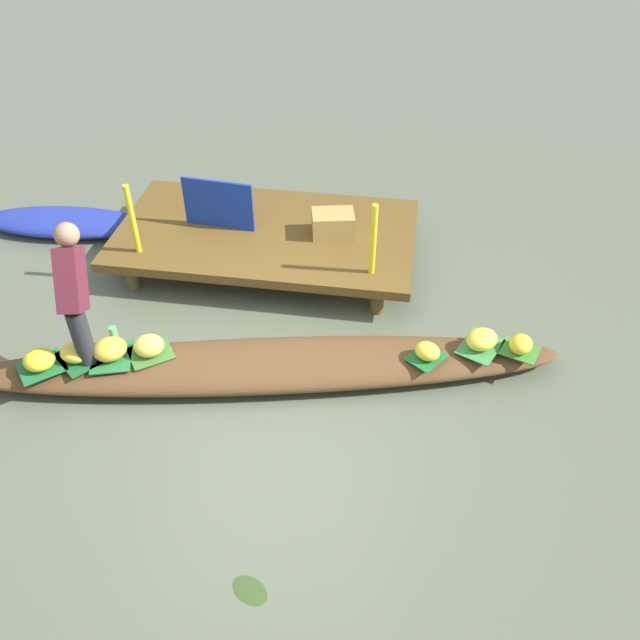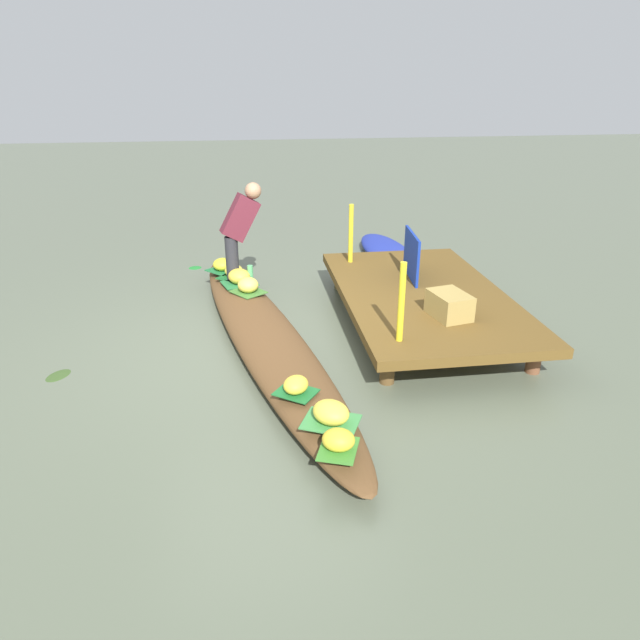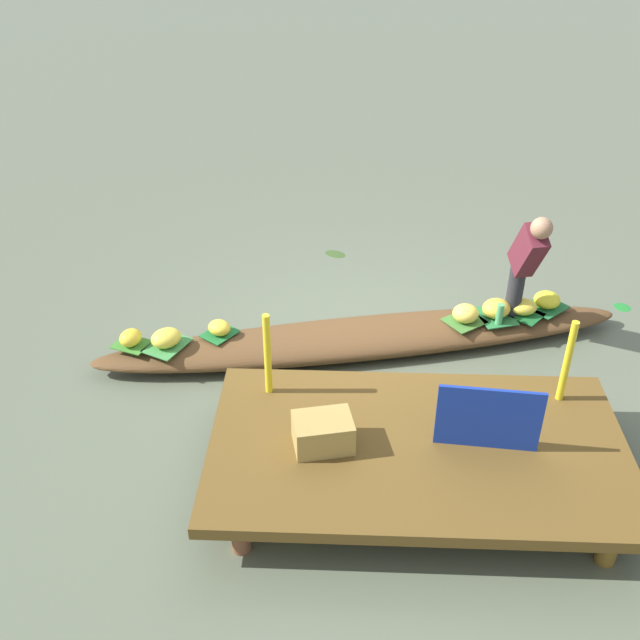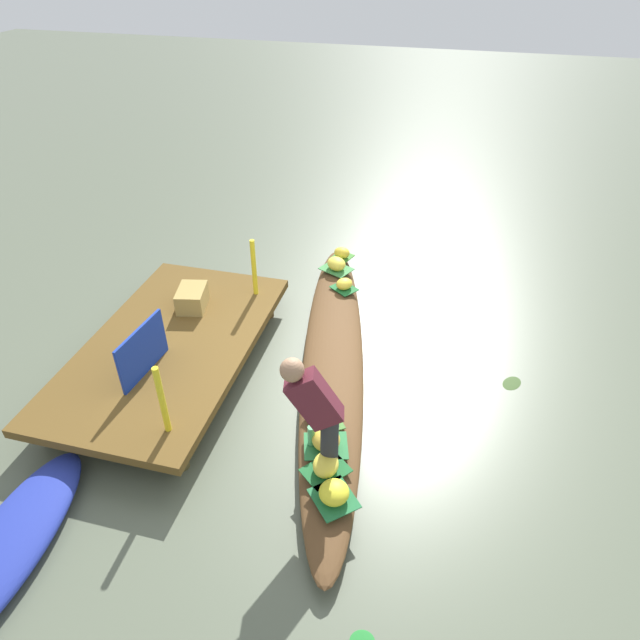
{
  "view_description": "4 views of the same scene",
  "coord_description": "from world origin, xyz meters",
  "px_view_note": "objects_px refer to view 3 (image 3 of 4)",
  "views": [
    {
      "loc": [
        1.13,
        -4.08,
        4.13
      ],
      "look_at": [
        0.42,
        0.42,
        0.36
      ],
      "focal_mm": 36.73,
      "sensor_mm": 36.0,
      "label": 1
    },
    {
      "loc": [
        5.44,
        -0.19,
        2.67
      ],
      "look_at": [
        0.42,
        0.52,
        0.47
      ],
      "focal_mm": 32.22,
      "sensor_mm": 36.0,
      "label": 2
    },
    {
      "loc": [
        0.19,
        6.03,
        4.24
      ],
      "look_at": [
        0.43,
        0.22,
        0.47
      ],
      "focal_mm": 41.43,
      "sensor_mm": 36.0,
      "label": 3
    },
    {
      "loc": [
        -4.75,
        -1.07,
        4.26
      ],
      "look_at": [
        0.22,
        0.21,
        0.56
      ],
      "focal_mm": 31.47,
      "sensor_mm": 36.0,
      "label": 4
    }
  ],
  "objects_px": {
    "market_banner": "(489,418)",
    "water_bottle": "(500,314)",
    "banana_bunch_2": "(523,307)",
    "produce_crate": "(323,432)",
    "banana_bunch_4": "(131,338)",
    "vendor_person": "(526,259)",
    "banana_bunch_5": "(465,313)",
    "banana_bunch_0": "(219,328)",
    "banana_bunch_1": "(547,300)",
    "banana_bunch_6": "(166,338)",
    "vendor_boat": "(364,338)",
    "banana_bunch_3": "(496,308)"
  },
  "relations": [
    {
      "from": "banana_bunch_3",
      "to": "vendor_person",
      "type": "xyz_separation_m",
      "value": [
        -0.2,
        0.04,
        0.59
      ]
    },
    {
      "from": "banana_bunch_4",
      "to": "banana_bunch_6",
      "type": "bearing_deg",
      "value": 179.68
    },
    {
      "from": "banana_bunch_2",
      "to": "banana_bunch_6",
      "type": "distance_m",
      "value": 3.52
    },
    {
      "from": "banana_bunch_0",
      "to": "vendor_boat",
      "type": "bearing_deg",
      "value": -172.58
    },
    {
      "from": "banana_bunch_1",
      "to": "produce_crate",
      "type": "xyz_separation_m",
      "value": [
        2.19,
        2.29,
        0.17
      ]
    },
    {
      "from": "vendor_boat",
      "to": "banana_bunch_1",
      "type": "bearing_deg",
      "value": -178.44
    },
    {
      "from": "market_banner",
      "to": "banana_bunch_0",
      "type": "bearing_deg",
      "value": -30.05
    },
    {
      "from": "banana_bunch_3",
      "to": "market_banner",
      "type": "height_order",
      "value": "market_banner"
    },
    {
      "from": "banana_bunch_4",
      "to": "produce_crate",
      "type": "bearing_deg",
      "value": 142.14
    },
    {
      "from": "banana_bunch_3",
      "to": "market_banner",
      "type": "xyz_separation_m",
      "value": [
        0.42,
        2.04,
        0.31
      ]
    },
    {
      "from": "banana_bunch_0",
      "to": "banana_bunch_3",
      "type": "xyz_separation_m",
      "value": [
        -2.7,
        -0.42,
        0.02
      ]
    },
    {
      "from": "banana_bunch_5",
      "to": "market_banner",
      "type": "relative_size",
      "value": 0.33
    },
    {
      "from": "vendor_boat",
      "to": "market_banner",
      "type": "bearing_deg",
      "value": 104.21
    },
    {
      "from": "banana_bunch_5",
      "to": "market_banner",
      "type": "height_order",
      "value": "market_banner"
    },
    {
      "from": "banana_bunch_4",
      "to": "banana_bunch_5",
      "type": "bearing_deg",
      "value": -170.47
    },
    {
      "from": "banana_bunch_0",
      "to": "banana_bunch_1",
      "type": "relative_size",
      "value": 0.85
    },
    {
      "from": "banana_bunch_2",
      "to": "produce_crate",
      "type": "height_order",
      "value": "produce_crate"
    },
    {
      "from": "vendor_boat",
      "to": "produce_crate",
      "type": "relative_size",
      "value": 12.01
    },
    {
      "from": "banana_bunch_4",
      "to": "banana_bunch_1",
      "type": "bearing_deg",
      "value": -168.27
    },
    {
      "from": "banana_bunch_4",
      "to": "market_banner",
      "type": "relative_size",
      "value": 0.3
    },
    {
      "from": "vendor_boat",
      "to": "banana_bunch_2",
      "type": "distance_m",
      "value": 1.63
    },
    {
      "from": "market_banner",
      "to": "water_bottle",
      "type": "bearing_deg",
      "value": -97.43
    },
    {
      "from": "market_banner",
      "to": "banana_bunch_3",
      "type": "bearing_deg",
      "value": -96.36
    },
    {
      "from": "banana_bunch_6",
      "to": "market_banner",
      "type": "relative_size",
      "value": 0.38
    },
    {
      "from": "banana_bunch_4",
      "to": "water_bottle",
      "type": "distance_m",
      "value": 3.55
    },
    {
      "from": "market_banner",
      "to": "vendor_boat",
      "type": "bearing_deg",
      "value": -58.52
    },
    {
      "from": "banana_bunch_2",
      "to": "market_banner",
      "type": "xyz_separation_m",
      "value": [
        0.7,
        2.11,
        0.32
      ]
    },
    {
      "from": "banana_bunch_3",
      "to": "banana_bunch_5",
      "type": "bearing_deg",
      "value": 17.46
    },
    {
      "from": "vendor_boat",
      "to": "banana_bunch_6",
      "type": "height_order",
      "value": "banana_bunch_6"
    },
    {
      "from": "banana_bunch_1",
      "to": "banana_bunch_5",
      "type": "xyz_separation_m",
      "value": [
        0.86,
        0.31,
        0.01
      ]
    },
    {
      "from": "banana_bunch_1",
      "to": "banana_bunch_6",
      "type": "height_order",
      "value": "banana_bunch_6"
    },
    {
      "from": "banana_bunch_2",
      "to": "banana_bunch_6",
      "type": "bearing_deg",
      "value": 11.55
    },
    {
      "from": "vendor_boat",
      "to": "banana_bunch_5",
      "type": "bearing_deg",
      "value": 176.09
    },
    {
      "from": "vendor_person",
      "to": "produce_crate",
      "type": "distance_m",
      "value": 2.78
    },
    {
      "from": "banana_bunch_2",
      "to": "banana_bunch_4",
      "type": "distance_m",
      "value": 3.85
    },
    {
      "from": "banana_bunch_0",
      "to": "banana_bunch_6",
      "type": "height_order",
      "value": "banana_bunch_6"
    },
    {
      "from": "vendor_boat",
      "to": "banana_bunch_4",
      "type": "relative_size",
      "value": 22.92
    },
    {
      "from": "banana_bunch_3",
      "to": "banana_bunch_5",
      "type": "height_order",
      "value": "banana_bunch_3"
    },
    {
      "from": "banana_bunch_5",
      "to": "vendor_person",
      "type": "height_order",
      "value": "vendor_person"
    },
    {
      "from": "banana_bunch_4",
      "to": "produce_crate",
      "type": "xyz_separation_m",
      "value": [
        -1.86,
        1.45,
        0.18
      ]
    },
    {
      "from": "banana_bunch_4",
      "to": "water_bottle",
      "type": "xyz_separation_m",
      "value": [
        -3.52,
        -0.5,
        0.03
      ]
    },
    {
      "from": "market_banner",
      "to": "vendor_person",
      "type": "bearing_deg",
      "value": -101.99
    },
    {
      "from": "vendor_boat",
      "to": "banana_bunch_0",
      "type": "height_order",
      "value": "banana_bunch_0"
    },
    {
      "from": "banana_bunch_5",
      "to": "banana_bunch_6",
      "type": "bearing_deg",
      "value": 10.66
    },
    {
      "from": "banana_bunch_1",
      "to": "water_bottle",
      "type": "height_order",
      "value": "water_bottle"
    },
    {
      "from": "banana_bunch_3",
      "to": "produce_crate",
      "type": "distance_m",
      "value": 2.66
    },
    {
      "from": "vendor_boat",
      "to": "water_bottle",
      "type": "bearing_deg",
      "value": 172.51
    },
    {
      "from": "banana_bunch_0",
      "to": "banana_bunch_5",
      "type": "xyz_separation_m",
      "value": [
        -2.39,
        -0.32,
        0.02
      ]
    },
    {
      "from": "produce_crate",
      "to": "banana_bunch_5",
      "type": "bearing_deg",
      "value": -123.86
    },
    {
      "from": "banana_bunch_4",
      "to": "vendor_person",
      "type": "distance_m",
      "value": 3.8
    }
  ]
}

